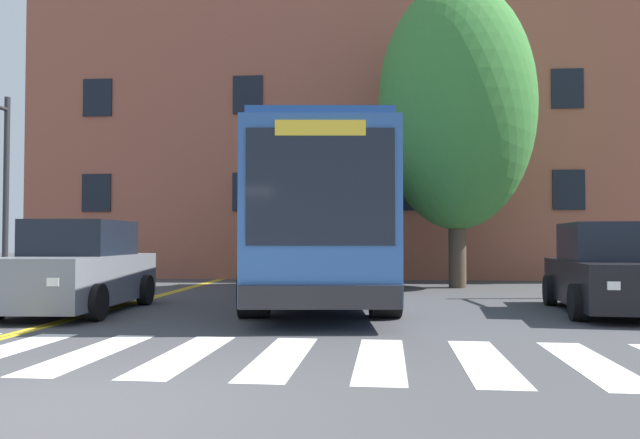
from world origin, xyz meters
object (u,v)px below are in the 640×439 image
at_px(city_bus, 319,219).
at_px(street_tree_curbside_large, 456,106).
at_px(car_black_far_lane, 613,272).
at_px(car_grey_near_lane, 79,270).

bearing_deg(city_bus, street_tree_curbside_large, 47.48).
bearing_deg(car_black_far_lane, car_grey_near_lane, -176.78).
bearing_deg(street_tree_curbside_large, city_bus, -132.52).
xyz_separation_m(city_bus, car_grey_near_lane, (-4.60, -2.76, -1.09)).
distance_m(car_grey_near_lane, street_tree_curbside_large, 11.85).
height_order(city_bus, car_grey_near_lane, city_bus).
bearing_deg(street_tree_curbside_large, car_black_far_lane, -71.33).
relative_size(city_bus, car_black_far_lane, 2.50).
height_order(city_bus, street_tree_curbside_large, street_tree_curbside_large).
xyz_separation_m(car_grey_near_lane, car_black_far_lane, (10.55, 0.59, -0.03)).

